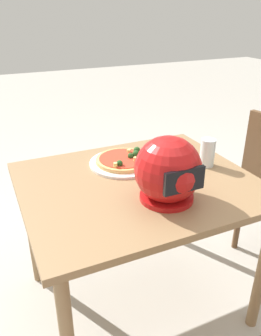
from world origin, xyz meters
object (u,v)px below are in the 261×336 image
(dining_table, at_px, (138,198))
(drinking_glass, at_px, (207,153))
(pizza, at_px, (124,159))
(motorcycle_helmet, at_px, (168,171))

(dining_table, xyz_separation_m, drinking_glass, (-0.36, -0.01, 0.16))
(pizza, xyz_separation_m, drinking_glass, (-0.35, 0.18, 0.04))
(dining_table, bearing_deg, motorcycle_helmet, 100.81)
(dining_table, bearing_deg, drinking_glass, -178.98)
(dining_table, distance_m, drinking_glass, 0.40)
(motorcycle_helmet, height_order, drinking_glass, motorcycle_helmet)
(pizza, bearing_deg, dining_table, 85.61)
(motorcycle_helmet, bearing_deg, pizza, -86.68)
(drinking_glass, bearing_deg, motorcycle_helmet, 30.30)
(drinking_glass, bearing_deg, dining_table, 1.02)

